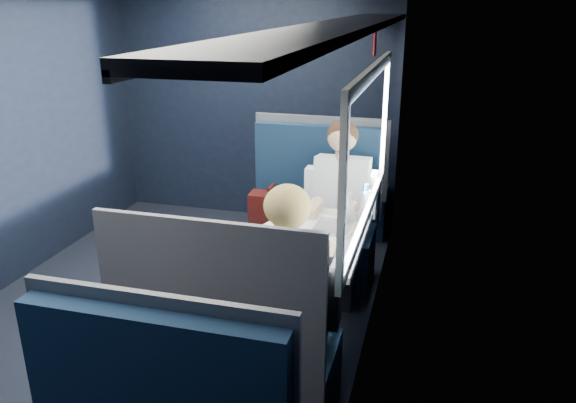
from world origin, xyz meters
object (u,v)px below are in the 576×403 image
(seat_bay_far, at_px, (234,357))
(laptop, at_px, (339,220))
(bottle_small, at_px, (365,204))
(cup, at_px, (366,209))
(seat_row_front, at_px, (333,192))
(table, at_px, (308,247))
(man, at_px, (339,202))
(woman, at_px, (290,293))
(seat_bay_near, at_px, (309,227))

(seat_bay_far, distance_m, laptop, 1.15)
(bottle_small, distance_m, cup, 0.10)
(seat_bay_far, bearing_deg, seat_row_front, 90.00)
(bottle_small, bearing_deg, table, -129.16)
(man, relative_size, laptop, 4.46)
(woman, bearing_deg, seat_row_front, 95.70)
(woman, bearing_deg, table, 95.45)
(cup, bearing_deg, seat_bay_near, 138.81)
(seat_bay_near, bearing_deg, table, -77.34)
(seat_bay_near, distance_m, bottle_small, 0.83)
(laptop, bearing_deg, seat_bay_far, -108.68)
(cup, bearing_deg, seat_row_front, 109.49)
(seat_row_front, relative_size, cup, 13.40)
(seat_bay_near, distance_m, seat_bay_far, 1.75)
(seat_bay_far, distance_m, woman, 0.43)
(table, distance_m, man, 0.70)
(table, height_order, seat_row_front, seat_row_front)
(seat_row_front, height_order, woman, woman)
(man, bearing_deg, seat_row_front, 102.83)
(seat_row_front, height_order, bottle_small, seat_row_front)
(table, xyz_separation_m, seat_row_front, (-0.18, 1.80, -0.25))
(laptop, relative_size, cup, 3.43)
(seat_bay_near, height_order, man, man)
(cup, bearing_deg, woman, -101.33)
(seat_bay_near, xyz_separation_m, seat_bay_far, (0.01, -1.75, -0.01))
(table, xyz_separation_m, seat_bay_far, (-0.18, -0.87, -0.25))
(woman, height_order, laptop, woman)
(table, relative_size, laptop, 3.37)
(seat_row_front, relative_size, man, 0.88)
(man, height_order, woman, same)
(seat_row_front, relative_size, bottle_small, 4.76)
(bottle_small, bearing_deg, woman, -102.10)
(bottle_small, bearing_deg, seat_bay_near, 134.25)
(bottle_small, xyz_separation_m, cup, (0.00, 0.07, -0.06))
(table, distance_m, laptop, 0.26)
(table, relative_size, man, 0.76)
(seat_bay_far, distance_m, bottle_small, 1.40)
(seat_row_front, xyz_separation_m, woman, (0.25, -2.50, 0.32))
(seat_bay_far, xyz_separation_m, laptop, (0.35, 1.03, 0.38))
(seat_row_front, bearing_deg, laptop, -78.09)
(laptop, bearing_deg, man, 100.05)
(man, bearing_deg, woman, -90.00)
(seat_row_front, distance_m, man, 1.17)
(man, xyz_separation_m, bottle_small, (0.23, -0.33, 0.13))
(table, relative_size, woman, 0.76)
(seat_bay_near, bearing_deg, seat_row_front, 89.18)
(seat_bay_near, bearing_deg, seat_bay_far, -89.56)
(seat_bay_far, bearing_deg, woman, 33.82)
(seat_bay_far, bearing_deg, seat_bay_near, 90.44)
(seat_bay_far, height_order, cup, seat_bay_far)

